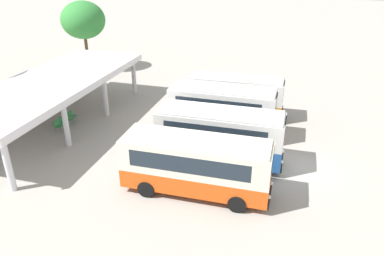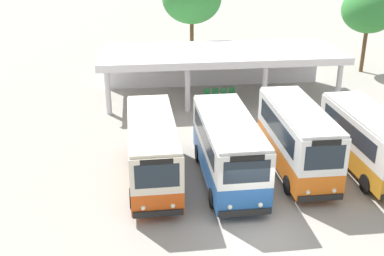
{
  "view_description": "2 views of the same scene",
  "coord_description": "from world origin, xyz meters",
  "px_view_note": "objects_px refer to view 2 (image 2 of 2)",
  "views": [
    {
      "loc": [
        -19.52,
        0.43,
        11.42
      ],
      "look_at": [
        -0.08,
        6.12,
        1.76
      ],
      "focal_mm": 34.79,
      "sensor_mm": 36.0,
      "label": 1
    },
    {
      "loc": [
        -4.47,
        -15.71,
        11.28
      ],
      "look_at": [
        -1.83,
        7.1,
        1.66
      ],
      "focal_mm": 44.84,
      "sensor_mm": 36.0,
      "label": 2
    }
  ],
  "objects_px": {
    "city_bus_second_in_row": "(228,147)",
    "city_bus_fourth_amber": "(368,139)",
    "waiting_chair_fourth_seat": "(232,92)",
    "city_bus_middle_cream": "(297,137)",
    "waiting_chair_end_by_column": "(207,94)",
    "city_bus_nearest_orange": "(152,148)",
    "waiting_chair_middle_seat": "(224,93)",
    "waiting_chair_second_from_end": "(215,93)"
  },
  "relations": [
    {
      "from": "city_bus_fourth_amber",
      "to": "waiting_chair_middle_seat",
      "type": "bearing_deg",
      "value": 114.71
    },
    {
      "from": "waiting_chair_end_by_column",
      "to": "waiting_chair_middle_seat",
      "type": "distance_m",
      "value": 1.22
    },
    {
      "from": "city_bus_second_in_row",
      "to": "waiting_chair_end_by_column",
      "type": "relative_size",
      "value": 8.67
    },
    {
      "from": "city_bus_nearest_orange",
      "to": "waiting_chair_fourth_seat",
      "type": "height_order",
      "value": "city_bus_nearest_orange"
    },
    {
      "from": "city_bus_second_in_row",
      "to": "waiting_chair_fourth_seat",
      "type": "bearing_deg",
      "value": 77.83
    },
    {
      "from": "city_bus_second_in_row",
      "to": "waiting_chair_middle_seat",
      "type": "xyz_separation_m",
      "value": [
        1.9,
        11.57,
        -1.25
      ]
    },
    {
      "from": "waiting_chair_middle_seat",
      "to": "city_bus_fourth_amber",
      "type": "bearing_deg",
      "value": -65.29
    },
    {
      "from": "waiting_chair_end_by_column",
      "to": "waiting_chair_second_from_end",
      "type": "height_order",
      "value": "same"
    },
    {
      "from": "city_bus_nearest_orange",
      "to": "city_bus_middle_cream",
      "type": "height_order",
      "value": "city_bus_middle_cream"
    },
    {
      "from": "city_bus_second_in_row",
      "to": "waiting_chair_second_from_end",
      "type": "distance_m",
      "value": 11.8
    },
    {
      "from": "city_bus_fourth_amber",
      "to": "waiting_chair_fourth_seat",
      "type": "height_order",
      "value": "city_bus_fourth_amber"
    },
    {
      "from": "city_bus_nearest_orange",
      "to": "city_bus_middle_cream",
      "type": "bearing_deg",
      "value": 1.46
    },
    {
      "from": "waiting_chair_end_by_column",
      "to": "waiting_chair_fourth_seat",
      "type": "relative_size",
      "value": 1.0
    },
    {
      "from": "city_bus_second_in_row",
      "to": "city_bus_middle_cream",
      "type": "bearing_deg",
      "value": 10.01
    },
    {
      "from": "city_bus_middle_cream",
      "to": "city_bus_nearest_orange",
      "type": "bearing_deg",
      "value": -178.54
    },
    {
      "from": "waiting_chair_middle_seat",
      "to": "waiting_chair_end_by_column",
      "type": "bearing_deg",
      "value": 178.76
    },
    {
      "from": "city_bus_nearest_orange",
      "to": "city_bus_fourth_amber",
      "type": "height_order",
      "value": "city_bus_nearest_orange"
    },
    {
      "from": "city_bus_nearest_orange",
      "to": "waiting_chair_second_from_end",
      "type": "relative_size",
      "value": 8.91
    },
    {
      "from": "city_bus_fourth_amber",
      "to": "city_bus_second_in_row",
      "type": "bearing_deg",
      "value": -177.22
    },
    {
      "from": "city_bus_fourth_amber",
      "to": "waiting_chair_fourth_seat",
      "type": "xyz_separation_m",
      "value": [
        -4.55,
        11.31,
        -1.16
      ]
    },
    {
      "from": "city_bus_middle_cream",
      "to": "waiting_chair_end_by_column",
      "type": "xyz_separation_m",
      "value": [
        -2.85,
        10.97,
        -1.32
      ]
    },
    {
      "from": "city_bus_middle_cream",
      "to": "waiting_chair_fourth_seat",
      "type": "height_order",
      "value": "city_bus_middle_cream"
    },
    {
      "from": "city_bus_middle_cream",
      "to": "waiting_chair_end_by_column",
      "type": "height_order",
      "value": "city_bus_middle_cream"
    },
    {
      "from": "waiting_chair_end_by_column",
      "to": "waiting_chair_middle_seat",
      "type": "xyz_separation_m",
      "value": [
        1.22,
        -0.03,
        0.0
      ]
    },
    {
      "from": "waiting_chair_fourth_seat",
      "to": "waiting_chair_end_by_column",
      "type": "bearing_deg",
      "value": -178.01
    },
    {
      "from": "city_bus_nearest_orange",
      "to": "waiting_chair_middle_seat",
      "type": "xyz_separation_m",
      "value": [
        5.44,
        11.12,
        -1.2
      ]
    },
    {
      "from": "city_bus_middle_cream",
      "to": "waiting_chair_second_from_end",
      "type": "bearing_deg",
      "value": 101.47
    },
    {
      "from": "city_bus_nearest_orange",
      "to": "waiting_chair_middle_seat",
      "type": "distance_m",
      "value": 12.44
    },
    {
      "from": "city_bus_fourth_amber",
      "to": "waiting_chair_end_by_column",
      "type": "height_order",
      "value": "city_bus_fourth_amber"
    },
    {
      "from": "city_bus_second_in_row",
      "to": "city_bus_fourth_amber",
      "type": "height_order",
      "value": "city_bus_second_in_row"
    },
    {
      "from": "city_bus_second_in_row",
      "to": "city_bus_middle_cream",
      "type": "relative_size",
      "value": 1.04
    },
    {
      "from": "city_bus_nearest_orange",
      "to": "waiting_chair_middle_seat",
      "type": "bearing_deg",
      "value": 63.94
    },
    {
      "from": "city_bus_second_in_row",
      "to": "city_bus_fourth_amber",
      "type": "distance_m",
      "value": 7.08
    },
    {
      "from": "waiting_chair_fourth_seat",
      "to": "city_bus_middle_cream",
      "type": "bearing_deg",
      "value": -84.72
    },
    {
      "from": "waiting_chair_second_from_end",
      "to": "waiting_chair_middle_seat",
      "type": "height_order",
      "value": "same"
    },
    {
      "from": "waiting_chair_fourth_seat",
      "to": "city_bus_second_in_row",
      "type": "bearing_deg",
      "value": -102.17
    },
    {
      "from": "city_bus_second_in_row",
      "to": "waiting_chair_second_from_end",
      "type": "relative_size",
      "value": 8.67
    },
    {
      "from": "city_bus_fourth_amber",
      "to": "waiting_chair_fourth_seat",
      "type": "relative_size",
      "value": 8.34
    },
    {
      "from": "city_bus_fourth_amber",
      "to": "waiting_chair_fourth_seat",
      "type": "distance_m",
      "value": 12.25
    },
    {
      "from": "waiting_chair_middle_seat",
      "to": "waiting_chair_fourth_seat",
      "type": "relative_size",
      "value": 1.0
    },
    {
      "from": "city_bus_fourth_amber",
      "to": "waiting_chair_end_by_column",
      "type": "bearing_deg",
      "value": 119.58
    },
    {
      "from": "city_bus_nearest_orange",
      "to": "waiting_chair_fourth_seat",
      "type": "xyz_separation_m",
      "value": [
        6.05,
        11.21,
        -1.2
      ]
    }
  ]
}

